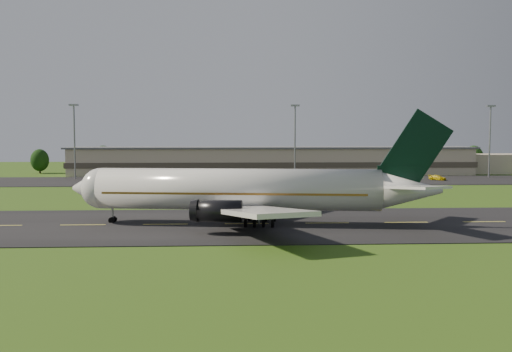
{
  "coord_description": "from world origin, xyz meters",
  "views": [
    {
      "loc": [
        -13.58,
        -76.69,
        12.23
      ],
      "look_at": [
        -9.35,
        8.0,
        6.0
      ],
      "focal_mm": 40.0,
      "sensor_mm": 36.0,
      "label": 1
    }
  ],
  "objects_px": {
    "service_vehicle_a": "(121,178)",
    "service_vehicle_d": "(438,178)",
    "terminal": "(293,161)",
    "light_mast_centre": "(295,132)",
    "service_vehicle_b": "(240,178)",
    "airliner": "(245,190)",
    "light_mast_west": "(74,132)",
    "service_vehicle_c": "(363,177)",
    "light_mast_east": "(490,132)"
  },
  "relations": [
    {
      "from": "service_vehicle_a",
      "to": "service_vehicle_d",
      "type": "relative_size",
      "value": 0.74
    },
    {
      "from": "terminal",
      "to": "light_mast_centre",
      "type": "bearing_deg",
      "value": -94.95
    },
    {
      "from": "service_vehicle_b",
      "to": "airliner",
      "type": "bearing_deg",
      "value": -167.99
    },
    {
      "from": "airliner",
      "to": "light_mast_centre",
      "type": "relative_size",
      "value": 2.51
    },
    {
      "from": "service_vehicle_a",
      "to": "service_vehicle_b",
      "type": "xyz_separation_m",
      "value": [
        31.16,
        -1.8,
        0.08
      ]
    },
    {
      "from": "terminal",
      "to": "service_vehicle_d",
      "type": "xyz_separation_m",
      "value": [
        35.51,
        -25.3,
        -3.22
      ]
    },
    {
      "from": "terminal",
      "to": "light_mast_west",
      "type": "bearing_deg",
      "value": -165.24
    },
    {
      "from": "service_vehicle_c",
      "to": "light_mast_east",
      "type": "bearing_deg",
      "value": 38.79
    },
    {
      "from": "light_mast_west",
      "to": "service_vehicle_d",
      "type": "distance_m",
      "value": 98.07
    },
    {
      "from": "airliner",
      "to": "light_mast_centre",
      "type": "height_order",
      "value": "light_mast_centre"
    },
    {
      "from": "airliner",
      "to": "terminal",
      "type": "distance_m",
      "value": 97.91
    },
    {
      "from": "service_vehicle_d",
      "to": "service_vehicle_a",
      "type": "bearing_deg",
      "value": 135.5
    },
    {
      "from": "service_vehicle_a",
      "to": "service_vehicle_d",
      "type": "xyz_separation_m",
      "value": [
        83.36,
        -2.86,
        0.09
      ]
    },
    {
      "from": "light_mast_west",
      "to": "light_mast_centre",
      "type": "height_order",
      "value": "same"
    },
    {
      "from": "light_mast_west",
      "to": "service_vehicle_c",
      "type": "bearing_deg",
      "value": -3.2
    },
    {
      "from": "light_mast_centre",
      "to": "service_vehicle_a",
      "type": "relative_size",
      "value": 5.95
    },
    {
      "from": "service_vehicle_a",
      "to": "airliner",
      "type": "bearing_deg",
      "value": -58.43
    },
    {
      "from": "light_mast_east",
      "to": "service_vehicle_a",
      "type": "height_order",
      "value": "light_mast_east"
    },
    {
      "from": "light_mast_centre",
      "to": "light_mast_east",
      "type": "distance_m",
      "value": 55.0
    },
    {
      "from": "light_mast_west",
      "to": "service_vehicle_b",
      "type": "xyz_separation_m",
      "value": [
        44.72,
        -8.06,
        -11.98
      ]
    },
    {
      "from": "light_mast_east",
      "to": "service_vehicle_b",
      "type": "distance_m",
      "value": 71.75
    },
    {
      "from": "terminal",
      "to": "light_mast_east",
      "type": "height_order",
      "value": "light_mast_east"
    },
    {
      "from": "light_mast_west",
      "to": "airliner",
      "type": "bearing_deg",
      "value": -61.38
    },
    {
      "from": "service_vehicle_a",
      "to": "light_mast_west",
      "type": "bearing_deg",
      "value": 164.57
    },
    {
      "from": "airliner",
      "to": "light_mast_east",
      "type": "bearing_deg",
      "value": 55.76
    },
    {
      "from": "light_mast_centre",
      "to": "service_vehicle_d",
      "type": "xyz_separation_m",
      "value": [
        36.91,
        -9.12,
        -11.97
      ]
    },
    {
      "from": "service_vehicle_b",
      "to": "service_vehicle_c",
      "type": "relative_size",
      "value": 0.82
    },
    {
      "from": "light_mast_west",
      "to": "service_vehicle_c",
      "type": "height_order",
      "value": "light_mast_west"
    },
    {
      "from": "light_mast_west",
      "to": "light_mast_centre",
      "type": "relative_size",
      "value": 1.0
    },
    {
      "from": "light_mast_east",
      "to": "service_vehicle_c",
      "type": "bearing_deg",
      "value": -173.23
    },
    {
      "from": "light_mast_west",
      "to": "light_mast_east",
      "type": "distance_m",
      "value": 115.0
    },
    {
      "from": "service_vehicle_b",
      "to": "service_vehicle_d",
      "type": "bearing_deg",
      "value": -78.35
    },
    {
      "from": "light_mast_east",
      "to": "service_vehicle_d",
      "type": "xyz_separation_m",
      "value": [
        -18.09,
        -9.12,
        -11.97
      ]
    },
    {
      "from": "light_mast_east",
      "to": "service_vehicle_b",
      "type": "xyz_separation_m",
      "value": [
        -70.28,
        -8.06,
        -11.98
      ]
    },
    {
      "from": "terminal",
      "to": "light_mast_west",
      "type": "distance_m",
      "value": 64.1
    },
    {
      "from": "terminal",
      "to": "light_mast_west",
      "type": "height_order",
      "value": "light_mast_west"
    },
    {
      "from": "airliner",
      "to": "service_vehicle_a",
      "type": "bearing_deg",
      "value": 119.64
    },
    {
      "from": "light_mast_east",
      "to": "service_vehicle_c",
      "type": "relative_size",
      "value": 4.18
    },
    {
      "from": "airliner",
      "to": "service_vehicle_c",
      "type": "relative_size",
      "value": 10.5
    },
    {
      "from": "light_mast_centre",
      "to": "service_vehicle_b",
      "type": "height_order",
      "value": "light_mast_centre"
    },
    {
      "from": "airliner",
      "to": "terminal",
      "type": "xyz_separation_m",
      "value": [
        17.69,
        96.29,
        -0.67
      ]
    },
    {
      "from": "airliner",
      "to": "service_vehicle_c",
      "type": "bearing_deg",
      "value": 72.95
    },
    {
      "from": "terminal",
      "to": "service_vehicle_d",
      "type": "bearing_deg",
      "value": -35.47
    },
    {
      "from": "light_mast_centre",
      "to": "service_vehicle_c",
      "type": "height_order",
      "value": "light_mast_centre"
    },
    {
      "from": "light_mast_centre",
      "to": "service_vehicle_a",
      "type": "height_order",
      "value": "light_mast_centre"
    },
    {
      "from": "terminal",
      "to": "light_mast_centre",
      "type": "xyz_separation_m",
      "value": [
        -1.4,
        -16.18,
        8.75
      ]
    },
    {
      "from": "terminal",
      "to": "service_vehicle_c",
      "type": "bearing_deg",
      "value": -50.77
    },
    {
      "from": "light_mast_centre",
      "to": "service_vehicle_b",
      "type": "bearing_deg",
      "value": -152.19
    },
    {
      "from": "airliner",
      "to": "service_vehicle_b",
      "type": "distance_m",
      "value": 72.16
    },
    {
      "from": "airliner",
      "to": "service_vehicle_b",
      "type": "height_order",
      "value": "airliner"
    }
  ]
}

